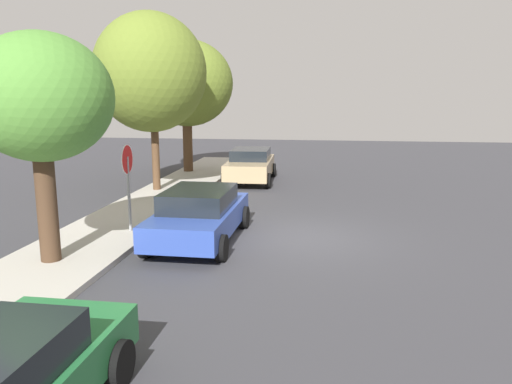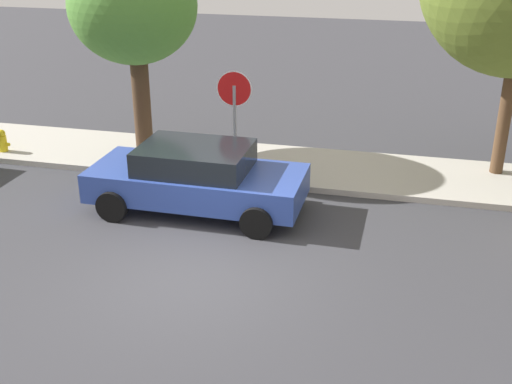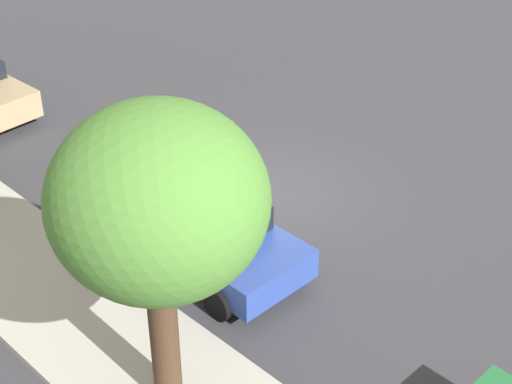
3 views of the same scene
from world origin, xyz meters
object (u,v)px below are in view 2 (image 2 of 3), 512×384
at_px(stop_sign, 234,105).
at_px(street_tree_mid_block, 133,8).
at_px(fire_hydrant, 3,143).
at_px(parked_car_blue, 197,177).

xyz_separation_m(stop_sign, street_tree_mid_block, (-2.64, 0.74, 1.96)).
xyz_separation_m(street_tree_mid_block, fire_hydrant, (-3.48, -0.85, -3.35)).
distance_m(street_tree_mid_block, fire_hydrant, 4.90).
height_order(stop_sign, parked_car_blue, stop_sign).
bearing_deg(fire_hydrant, parked_car_blue, -18.10).
height_order(stop_sign, fire_hydrant, stop_sign).
relative_size(street_tree_mid_block, fire_hydrant, 7.17).
bearing_deg(stop_sign, parked_car_blue, -97.51).
distance_m(stop_sign, street_tree_mid_block, 3.38).
bearing_deg(street_tree_mid_block, stop_sign, -15.60).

